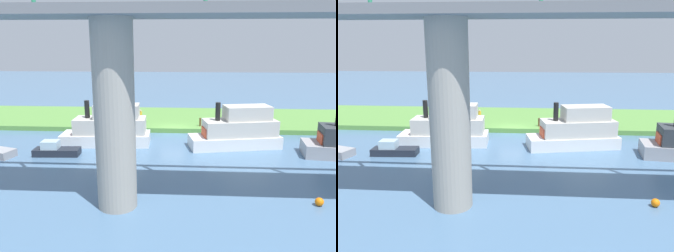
{
  "view_description": "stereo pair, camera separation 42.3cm",
  "coord_description": "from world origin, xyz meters",
  "views": [
    {
      "loc": [
        -1.69,
        34.49,
        9.24
      ],
      "look_at": [
        0.18,
        5.0,
        2.0
      ],
      "focal_mm": 35.9,
      "sensor_mm": 36.0,
      "label": 1
    },
    {
      "loc": [
        -2.11,
        34.46,
        9.24
      ],
      "look_at": [
        0.18,
        5.0,
        2.0
      ],
      "focal_mm": 35.9,
      "sensor_mm": 36.0,
      "label": 2
    }
  ],
  "objects": [
    {
      "name": "person_on_bank",
      "position": [
        3.87,
        -3.11,
        1.2
      ],
      "size": [
        0.42,
        0.42,
        1.39
      ],
      "color": "#2D334C",
      "rests_on": "grassy_bank"
    },
    {
      "name": "bridge_span",
      "position": [
        2.39,
        16.64,
        11.09
      ],
      "size": [
        68.9,
        4.3,
        3.25
      ],
      "color": "slate",
      "rests_on": "bridge_pylon"
    },
    {
      "name": "ground_plane",
      "position": [
        0.0,
        0.0,
        0.0
      ],
      "size": [
        160.0,
        160.0,
        0.0
      ],
      "primitive_type": "plane",
      "color": "#4C7093"
    },
    {
      "name": "motorboat_red",
      "position": [
        5.78,
        4.44,
        1.55
      ],
      "size": [
        8.34,
        3.21,
        4.19
      ],
      "color": "white",
      "rests_on": "ground"
    },
    {
      "name": "riverboat_paddlewheel",
      "position": [
        9.61,
        7.9,
        0.46
      ],
      "size": [
        3.9,
        1.56,
        1.28
      ],
      "color": "#1E232D",
      "rests_on": "ground"
    },
    {
      "name": "mooring_post",
      "position": [
        -2.94,
        -1.27,
        0.95
      ],
      "size": [
        0.2,
        0.2,
        0.9
      ],
      "primitive_type": "cylinder",
      "color": "brown",
      "rests_on": "grassy_bank"
    },
    {
      "name": "grassy_bank",
      "position": [
        0.0,
        -6.0,
        0.25
      ],
      "size": [
        80.0,
        12.0,
        0.5
      ],
      "primitive_type": "cube",
      "color": "#5B9342",
      "rests_on": "ground"
    },
    {
      "name": "bridge_pylon",
      "position": [
        2.39,
        16.65,
        5.3
      ],
      "size": [
        2.26,
        2.26,
        10.6
      ],
      "primitive_type": "cylinder",
      "color": "#9E998E",
      "rests_on": "ground"
    },
    {
      "name": "marker_buoy",
      "position": [
        -9.4,
        15.94,
        0.25
      ],
      "size": [
        0.5,
        0.5,
        0.5
      ],
      "primitive_type": "sphere",
      "color": "orange",
      "rests_on": "ground"
    },
    {
      "name": "pontoon_yellow",
      "position": [
        -6.17,
        4.51,
        1.55
      ],
      "size": [
        8.56,
        4.26,
        4.19
      ],
      "color": "white",
      "rests_on": "ground"
    }
  ]
}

